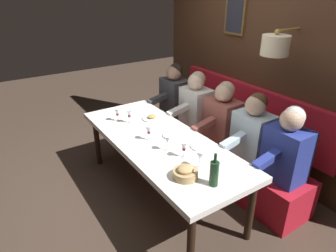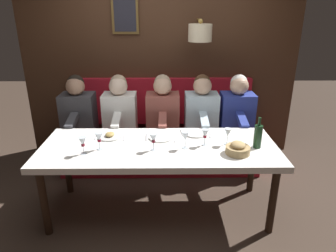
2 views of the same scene
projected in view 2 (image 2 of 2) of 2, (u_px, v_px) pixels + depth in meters
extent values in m
plane|color=#423328|center=(160.00, 209.00, 3.22)|extent=(12.00, 12.00, 0.00)
cube|color=white|center=(159.00, 148.00, 2.96)|extent=(0.90, 2.27, 0.06)
cylinder|color=black|center=(273.00, 201.00, 2.78)|extent=(0.07, 0.07, 0.68)
cylinder|color=black|center=(44.00, 202.00, 2.76)|extent=(0.07, 0.07, 0.68)
cylinder|color=black|center=(252.00, 164.00, 3.43)|extent=(0.07, 0.07, 0.68)
cylinder|color=black|center=(67.00, 165.00, 3.41)|extent=(0.07, 0.07, 0.68)
cube|color=red|center=(161.00, 152.00, 3.97)|extent=(0.52, 2.47, 0.45)
cube|color=#422819|center=(160.00, 50.00, 4.07)|extent=(0.10, 3.67, 2.90)
cube|color=red|center=(161.00, 101.00, 4.23)|extent=(0.10, 2.47, 0.64)
cube|color=brown|center=(125.00, 15.00, 3.85)|extent=(0.04, 0.33, 0.45)
cube|color=#23232D|center=(125.00, 15.00, 3.83)|extent=(0.01, 0.27, 0.39)
cylinder|color=#A37F38|center=(199.00, 20.00, 3.72)|extent=(0.35, 0.02, 0.02)
cylinder|color=beige|center=(200.00, 33.00, 3.61)|extent=(0.28, 0.28, 0.20)
sphere|color=#A37F38|center=(201.00, 21.00, 3.57)|extent=(0.06, 0.06, 0.06)
cube|color=#283893|center=(236.00, 115.00, 3.79)|extent=(0.30, 0.40, 0.56)
sphere|color=#D1A889|center=(239.00, 86.00, 3.64)|extent=(0.22, 0.22, 0.22)
sphere|color=silver|center=(239.00, 83.00, 3.65)|extent=(0.20, 0.20, 0.20)
cube|color=#283893|center=(242.00, 121.00, 3.51)|extent=(0.33, 0.09, 0.14)
cube|color=silver|center=(201.00, 116.00, 3.79)|extent=(0.30, 0.40, 0.56)
sphere|color=#D1A889|center=(202.00, 86.00, 3.63)|extent=(0.22, 0.22, 0.22)
sphere|color=#4C331E|center=(202.00, 83.00, 3.65)|extent=(0.20, 0.20, 0.20)
cube|color=silver|center=(204.00, 121.00, 3.50)|extent=(0.33, 0.09, 0.14)
cube|color=#934C42|center=(163.00, 116.00, 3.78)|extent=(0.30, 0.40, 0.56)
sphere|color=#D1A889|center=(163.00, 86.00, 3.63)|extent=(0.22, 0.22, 0.22)
sphere|color=tan|center=(163.00, 83.00, 3.64)|extent=(0.20, 0.20, 0.20)
cube|color=#934C42|center=(163.00, 121.00, 3.50)|extent=(0.33, 0.09, 0.14)
cube|color=white|center=(120.00, 116.00, 3.78)|extent=(0.30, 0.40, 0.56)
sphere|color=beige|center=(118.00, 86.00, 3.62)|extent=(0.22, 0.22, 0.22)
sphere|color=tan|center=(118.00, 83.00, 3.64)|extent=(0.20, 0.20, 0.20)
cube|color=white|center=(117.00, 121.00, 3.49)|extent=(0.33, 0.09, 0.14)
cube|color=#3D3D42|center=(79.00, 116.00, 3.77)|extent=(0.30, 0.40, 0.56)
sphere|color=#A37A60|center=(75.00, 86.00, 3.62)|extent=(0.22, 0.22, 0.22)
sphere|color=black|center=(76.00, 83.00, 3.63)|extent=(0.20, 0.20, 0.20)
cube|color=#3D3D42|center=(72.00, 121.00, 3.49)|extent=(0.33, 0.09, 0.14)
cylinder|color=white|center=(161.00, 138.00, 3.10)|extent=(0.24, 0.24, 0.01)
cube|color=silver|center=(175.00, 139.00, 3.09)|extent=(0.17, 0.04, 0.01)
cube|color=silver|center=(147.00, 137.00, 3.12)|extent=(0.18, 0.02, 0.01)
cylinder|color=white|center=(196.00, 133.00, 3.21)|extent=(0.24, 0.24, 0.01)
cube|color=silver|center=(210.00, 134.00, 3.19)|extent=(0.17, 0.04, 0.01)
cube|color=silver|center=(182.00, 133.00, 3.23)|extent=(0.18, 0.04, 0.01)
cylinder|color=silver|center=(110.00, 137.00, 3.13)|extent=(0.24, 0.24, 0.01)
ellipsoid|color=#AD8E4C|center=(110.00, 134.00, 3.12)|extent=(0.11, 0.09, 0.04)
cube|color=silver|center=(124.00, 138.00, 3.11)|extent=(0.17, 0.03, 0.01)
cube|color=silver|center=(96.00, 136.00, 3.15)|extent=(0.18, 0.02, 0.01)
cylinder|color=silver|center=(185.00, 148.00, 2.89)|extent=(0.06, 0.06, 0.00)
cylinder|color=silver|center=(185.00, 144.00, 2.88)|extent=(0.01, 0.01, 0.07)
cone|color=silver|center=(185.00, 136.00, 2.85)|extent=(0.07, 0.07, 0.08)
cylinder|color=silver|center=(154.00, 150.00, 2.85)|extent=(0.06, 0.06, 0.00)
cylinder|color=silver|center=(153.00, 146.00, 2.84)|extent=(0.01, 0.01, 0.07)
cone|color=silver|center=(153.00, 138.00, 2.81)|extent=(0.07, 0.07, 0.08)
cylinder|color=maroon|center=(153.00, 141.00, 2.82)|extent=(0.03, 0.03, 0.02)
cylinder|color=silver|center=(227.00, 144.00, 2.97)|extent=(0.06, 0.06, 0.00)
cylinder|color=silver|center=(227.00, 140.00, 2.96)|extent=(0.01, 0.01, 0.07)
cone|color=silver|center=(228.00, 133.00, 2.93)|extent=(0.07, 0.07, 0.08)
cylinder|color=silver|center=(205.00, 145.00, 2.95)|extent=(0.06, 0.06, 0.00)
cylinder|color=silver|center=(205.00, 141.00, 2.94)|extent=(0.01, 0.01, 0.07)
cone|color=silver|center=(205.00, 133.00, 2.91)|extent=(0.07, 0.07, 0.08)
cylinder|color=maroon|center=(205.00, 136.00, 2.92)|extent=(0.03, 0.03, 0.02)
cylinder|color=silver|center=(100.00, 149.00, 2.87)|extent=(0.06, 0.06, 0.00)
cylinder|color=silver|center=(100.00, 145.00, 2.85)|extent=(0.01, 0.01, 0.07)
cone|color=silver|center=(99.00, 137.00, 2.82)|extent=(0.07, 0.07, 0.08)
cylinder|color=maroon|center=(99.00, 140.00, 2.83)|extent=(0.03, 0.03, 0.02)
cylinder|color=silver|center=(84.00, 154.00, 2.78)|extent=(0.06, 0.06, 0.00)
cylinder|color=silver|center=(83.00, 150.00, 2.76)|extent=(0.01, 0.01, 0.07)
cone|color=silver|center=(83.00, 142.00, 2.73)|extent=(0.07, 0.07, 0.08)
cylinder|color=maroon|center=(83.00, 145.00, 2.75)|extent=(0.03, 0.03, 0.02)
cylinder|color=#19381E|center=(258.00, 137.00, 2.87)|extent=(0.08, 0.08, 0.22)
cylinder|color=#19381E|center=(259.00, 122.00, 2.82)|extent=(0.03, 0.03, 0.08)
cylinder|color=tan|center=(238.00, 150.00, 2.77)|extent=(0.22, 0.22, 0.07)
ellipsoid|color=tan|center=(238.00, 145.00, 2.75)|extent=(0.15, 0.13, 0.06)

